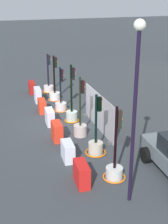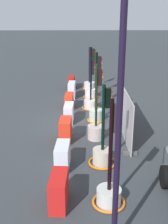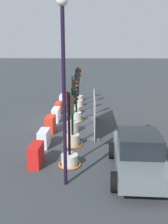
{
  "view_description": "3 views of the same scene",
  "coord_description": "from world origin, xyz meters",
  "px_view_note": "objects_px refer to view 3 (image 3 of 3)",
  "views": [
    {
      "loc": [
        16.04,
        -3.95,
        7.03
      ],
      "look_at": [
        1.19,
        0.75,
        0.99
      ],
      "focal_mm": 51.87,
      "sensor_mm": 36.0,
      "label": 1
    },
    {
      "loc": [
        12.42,
        -0.27,
        5.0
      ],
      "look_at": [
        1.1,
        -0.13,
        0.89
      ],
      "focal_mm": 45.8,
      "sensor_mm": 36.0,
      "label": 2
    },
    {
      "loc": [
        15.79,
        1.29,
        4.88
      ],
      "look_at": [
        1.64,
        0.96,
        1.06
      ],
      "focal_mm": 42.75,
      "sensor_mm": 36.0,
      "label": 3
    }
  ],
  "objects_px": {
    "traffic_light_3": "(77,112)",
    "car_grey_saloon": "(138,154)",
    "construction_barrier_4": "(50,124)",
    "construction_barrier_6": "(36,155)",
    "street_lamp_post": "(64,70)",
    "traffic_light_6": "(70,155)",
    "traffic_light_5": "(73,136)",
    "construction_barrier_0": "(64,96)",
    "traffic_light_2": "(75,108)",
    "construction_barrier_5": "(44,138)",
    "construction_barrier_2": "(59,108)",
    "construction_barrier_1": "(63,101)",
    "traffic_light_1": "(78,100)",
    "traffic_light_0": "(79,96)",
    "traffic_light_4": "(73,122)",
    "construction_barrier_3": "(56,115)"
  },
  "relations": [
    {
      "from": "traffic_light_5",
      "to": "car_grey_saloon",
      "type": "bearing_deg",
      "value": 43.36
    },
    {
      "from": "street_lamp_post",
      "to": "car_grey_saloon",
      "type": "bearing_deg",
      "value": 107.28
    },
    {
      "from": "construction_barrier_2",
      "to": "construction_barrier_3",
      "type": "height_order",
      "value": "construction_barrier_3"
    },
    {
      "from": "construction_barrier_5",
      "to": "construction_barrier_6",
      "type": "bearing_deg",
      "value": 0.5
    },
    {
      "from": "traffic_light_5",
      "to": "traffic_light_2",
      "type": "bearing_deg",
      "value": -178.01
    },
    {
      "from": "traffic_light_3",
      "to": "construction_barrier_0",
      "type": "relative_size",
      "value": 3.02
    },
    {
      "from": "construction_barrier_6",
      "to": "construction_barrier_4",
      "type": "bearing_deg",
      "value": -179.79
    },
    {
      "from": "traffic_light_2",
      "to": "traffic_light_6",
      "type": "relative_size",
      "value": 0.89
    },
    {
      "from": "construction_barrier_6",
      "to": "traffic_light_0",
      "type": "bearing_deg",
      "value": 174.26
    },
    {
      "from": "construction_barrier_3",
      "to": "construction_barrier_6",
      "type": "height_order",
      "value": "construction_barrier_6"
    },
    {
      "from": "traffic_light_4",
      "to": "construction_barrier_1",
      "type": "distance_m",
      "value": 5.89
    },
    {
      "from": "construction_barrier_6",
      "to": "traffic_light_1",
      "type": "bearing_deg",
      "value": 173.02
    },
    {
      "from": "traffic_light_1",
      "to": "construction_barrier_0",
      "type": "xyz_separation_m",
      "value": [
        -1.91,
        -1.22,
        -0.09
      ]
    },
    {
      "from": "traffic_light_3",
      "to": "construction_barrier_6",
      "type": "bearing_deg",
      "value": -12.16
    },
    {
      "from": "traffic_light_6",
      "to": "traffic_light_3",
      "type": "bearing_deg",
      "value": -179.64
    },
    {
      "from": "car_grey_saloon",
      "to": "street_lamp_post",
      "type": "distance_m",
      "value": 4.22
    },
    {
      "from": "traffic_light_5",
      "to": "construction_barrier_2",
      "type": "bearing_deg",
      "value": -166.93
    },
    {
      "from": "traffic_light_2",
      "to": "street_lamp_post",
      "type": "relative_size",
      "value": 0.43
    },
    {
      "from": "construction_barrier_5",
      "to": "car_grey_saloon",
      "type": "xyz_separation_m",
      "value": [
        2.58,
        3.97,
        0.39
      ]
    },
    {
      "from": "traffic_light_2",
      "to": "construction_barrier_5",
      "type": "distance_m",
      "value": 6.06
    },
    {
      "from": "traffic_light_4",
      "to": "construction_barrier_4",
      "type": "height_order",
      "value": "traffic_light_4"
    },
    {
      "from": "traffic_light_3",
      "to": "car_grey_saloon",
      "type": "bearing_deg",
      "value": 21.47
    },
    {
      "from": "traffic_light_2",
      "to": "construction_barrier_1",
      "type": "distance_m",
      "value": 2.27
    },
    {
      "from": "traffic_light_1",
      "to": "street_lamp_post",
      "type": "distance_m",
      "value": 11.93
    },
    {
      "from": "construction_barrier_1",
      "to": "construction_barrier_4",
      "type": "height_order",
      "value": "construction_barrier_1"
    },
    {
      "from": "traffic_light_4",
      "to": "street_lamp_post",
      "type": "distance_m",
      "value": 6.55
    },
    {
      "from": "traffic_light_1",
      "to": "traffic_light_5",
      "type": "relative_size",
      "value": 1.06
    },
    {
      "from": "traffic_light_2",
      "to": "construction_barrier_0",
      "type": "xyz_separation_m",
      "value": [
        -3.97,
        -1.14,
        0.02
      ]
    },
    {
      "from": "traffic_light_6",
      "to": "construction_barrier_4",
      "type": "bearing_deg",
      "value": -161.17
    },
    {
      "from": "traffic_light_1",
      "to": "traffic_light_2",
      "type": "relative_size",
      "value": 1.1
    },
    {
      "from": "construction_barrier_2",
      "to": "traffic_light_5",
      "type": "bearing_deg",
      "value": 13.07
    },
    {
      "from": "traffic_light_2",
      "to": "construction_barrier_2",
      "type": "xyz_separation_m",
      "value": [
        -0.07,
        -1.15,
        0.0
      ]
    },
    {
      "from": "traffic_light_5",
      "to": "construction_barrier_0",
      "type": "distance_m",
      "value": 9.81
    },
    {
      "from": "traffic_light_3",
      "to": "construction_barrier_2",
      "type": "xyz_separation_m",
      "value": [
        -1.87,
        -1.33,
        -0.17
      ]
    },
    {
      "from": "construction_barrier_0",
      "to": "car_grey_saloon",
      "type": "xyz_separation_m",
      "value": [
        12.5,
        3.96,
        0.39
      ]
    },
    {
      "from": "traffic_light_2",
      "to": "street_lamp_post",
      "type": "bearing_deg",
      "value": 1.11
    },
    {
      "from": "traffic_light_6",
      "to": "construction_barrier_4",
      "type": "xyz_separation_m",
      "value": [
        -4.01,
        -1.37,
        -0.01
      ]
    },
    {
      "from": "construction_barrier_3",
      "to": "construction_barrier_4",
      "type": "distance_m",
      "value": 2.0
    },
    {
      "from": "traffic_light_0",
      "to": "car_grey_saloon",
      "type": "relative_size",
      "value": 0.63
    },
    {
      "from": "traffic_light_2",
      "to": "construction_barrier_1",
      "type": "xyz_separation_m",
      "value": [
        -2.01,
        -1.06,
        0.07
      ]
    },
    {
      "from": "construction_barrier_4",
      "to": "construction_barrier_0",
      "type": "bearing_deg",
      "value": 179.91
    },
    {
      "from": "traffic_light_0",
      "to": "traffic_light_2",
      "type": "height_order",
      "value": "traffic_light_0"
    },
    {
      "from": "construction_barrier_1",
      "to": "construction_barrier_6",
      "type": "bearing_deg",
      "value": -0.42
    },
    {
      "from": "traffic_light_3",
      "to": "construction_barrier_4",
      "type": "bearing_deg",
      "value": -32.59
    },
    {
      "from": "street_lamp_post",
      "to": "construction_barrier_1",
      "type": "bearing_deg",
      "value": -173.76
    },
    {
      "from": "construction_barrier_5",
      "to": "car_grey_saloon",
      "type": "height_order",
      "value": "car_grey_saloon"
    },
    {
      "from": "traffic_light_3",
      "to": "construction_barrier_1",
      "type": "height_order",
      "value": "traffic_light_3"
    },
    {
      "from": "construction_barrier_4",
      "to": "construction_barrier_6",
      "type": "distance_m",
      "value": 4.02
    },
    {
      "from": "construction_barrier_2",
      "to": "construction_barrier_5",
      "type": "distance_m",
      "value": 6.01
    },
    {
      "from": "traffic_light_0",
      "to": "construction_barrier_4",
      "type": "distance_m",
      "value": 7.89
    }
  ]
}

